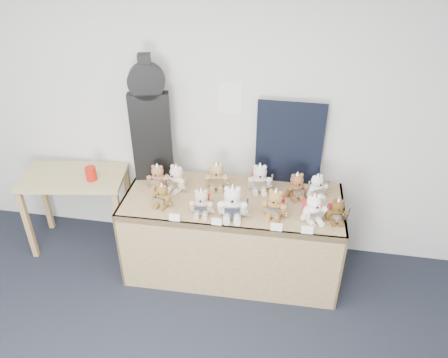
% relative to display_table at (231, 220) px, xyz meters
% --- Properties ---
extents(room_shell, '(6.00, 6.00, 6.00)m').
position_rel_display_table_xyz_m(room_shell, '(-0.10, 0.53, 0.92)').
color(room_shell, white).
rests_on(room_shell, floor).
extents(display_table, '(1.94, 0.84, 0.80)m').
position_rel_display_table_xyz_m(display_table, '(0.00, 0.00, 0.00)').
color(display_table, brown).
rests_on(display_table, floor).
extents(side_table, '(1.04, 0.69, 0.81)m').
position_rel_display_table_xyz_m(side_table, '(-1.56, 0.20, 0.05)').
color(side_table, '#9E8D55').
rests_on(side_table, floor).
extents(guitar_case, '(0.37, 0.19, 1.17)m').
position_rel_display_table_xyz_m(guitar_case, '(-0.78, 0.32, 0.74)').
color(guitar_case, black).
rests_on(guitar_case, display_table).
extents(navy_board, '(0.59, 0.02, 0.79)m').
position_rel_display_table_xyz_m(navy_board, '(0.44, 0.45, 0.57)').
color(navy_board, black).
rests_on(navy_board, display_table).
extents(red_cup, '(0.10, 0.10, 0.13)m').
position_rel_display_table_xyz_m(red_cup, '(-1.35, 0.16, 0.24)').
color(red_cup, '#B9140C').
rests_on(red_cup, side_table).
extents(teddy_front_far_left, '(0.19, 0.18, 0.24)m').
position_rel_display_table_xyz_m(teddy_front_far_left, '(-0.58, -0.12, 0.27)').
color(teddy_front_far_left, brown).
rests_on(teddy_front_far_left, display_table).
extents(teddy_front_left, '(0.22, 0.19, 0.27)m').
position_rel_display_table_xyz_m(teddy_front_left, '(-0.23, -0.17, 0.28)').
color(teddy_front_left, tan).
rests_on(teddy_front_left, display_table).
extents(teddy_front_centre, '(0.28, 0.23, 0.33)m').
position_rel_display_table_xyz_m(teddy_front_centre, '(0.03, -0.17, 0.30)').
color(teddy_front_centre, silver).
rests_on(teddy_front_centre, display_table).
extents(teddy_front_right, '(0.23, 0.21, 0.29)m').
position_rel_display_table_xyz_m(teddy_front_right, '(0.37, -0.10, 0.28)').
color(teddy_front_right, olive).
rests_on(teddy_front_right, display_table).
extents(teddy_front_far_right, '(0.23, 0.22, 0.28)m').
position_rel_display_table_xyz_m(teddy_front_far_right, '(0.68, -0.11, 0.28)').
color(teddy_front_far_right, white).
rests_on(teddy_front_far_right, display_table).
extents(teddy_front_end, '(0.20, 0.17, 0.24)m').
position_rel_display_table_xyz_m(teddy_front_end, '(0.87, -0.08, 0.26)').
color(teddy_front_end, '#533A1C').
rests_on(teddy_front_end, display_table).
extents(teddy_back_left, '(0.23, 0.22, 0.28)m').
position_rel_display_table_xyz_m(teddy_back_left, '(-0.53, 0.15, 0.28)').
color(teddy_back_left, beige).
rests_on(teddy_back_left, display_table).
extents(teddy_back_centre_left, '(0.23, 0.20, 0.28)m').
position_rel_display_table_xyz_m(teddy_back_centre_left, '(-0.18, 0.24, 0.28)').
color(teddy_back_centre_left, tan).
rests_on(teddy_back_centre_left, display_table).
extents(teddy_back_centre_right, '(0.24, 0.21, 0.29)m').
position_rel_display_table_xyz_m(teddy_back_centre_right, '(0.21, 0.27, 0.29)').
color(teddy_back_centre_right, silver).
rests_on(teddy_back_centre_right, display_table).
extents(teddy_back_right, '(0.22, 0.21, 0.27)m').
position_rel_display_table_xyz_m(teddy_back_right, '(0.54, 0.21, 0.28)').
color(teddy_back_right, brown).
rests_on(teddy_back_right, display_table).
extents(teddy_back_end, '(0.21, 0.20, 0.25)m').
position_rel_display_table_xyz_m(teddy_back_end, '(0.71, 0.25, 0.27)').
color(teddy_back_end, white).
rests_on(teddy_back_end, display_table).
extents(teddy_back_far_left, '(0.21, 0.17, 0.26)m').
position_rel_display_table_xyz_m(teddy_back_far_left, '(-0.70, 0.15, 0.27)').
color(teddy_back_far_left, '#926544').
rests_on(teddy_back_far_left, display_table).
extents(entry_card_a, '(0.09, 0.02, 0.06)m').
position_rel_display_table_xyz_m(entry_card_a, '(-0.42, -0.31, 0.21)').
color(entry_card_a, silver).
rests_on(entry_card_a, display_table).
extents(entry_card_b, '(0.08, 0.02, 0.06)m').
position_rel_display_table_xyz_m(entry_card_b, '(-0.07, -0.31, 0.20)').
color(entry_card_b, silver).
rests_on(entry_card_b, display_table).
extents(entry_card_c, '(0.09, 0.02, 0.07)m').
position_rel_display_table_xyz_m(entry_card_c, '(0.41, -0.30, 0.21)').
color(entry_card_c, silver).
rests_on(entry_card_c, display_table).
extents(entry_card_d, '(0.09, 0.02, 0.07)m').
position_rel_display_table_xyz_m(entry_card_d, '(0.64, -0.29, 0.21)').
color(entry_card_d, silver).
rests_on(entry_card_d, display_table).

